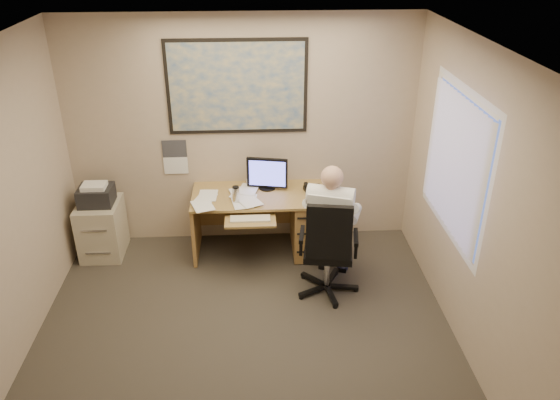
{
  "coord_description": "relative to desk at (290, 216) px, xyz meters",
  "views": [
    {
      "loc": [
        0.1,
        -3.7,
        3.54
      ],
      "look_at": [
        0.38,
        1.3,
        0.97
      ],
      "focal_mm": 35.0,
      "sensor_mm": 36.0,
      "label": 1
    }
  ],
  "objects": [
    {
      "name": "room_shell",
      "position": [
        -0.54,
        -1.9,
        0.91
      ],
      "size": [
        4.0,
        4.5,
        2.7
      ],
      "color": "#353029",
      "rests_on": "ground"
    },
    {
      "name": "desk",
      "position": [
        0.0,
        0.0,
        0.0
      ],
      "size": [
        1.6,
        0.97,
        1.13
      ],
      "color": "#A28245",
      "rests_on": "ground"
    },
    {
      "name": "world_map",
      "position": [
        -0.58,
        0.33,
        1.46
      ],
      "size": [
        1.56,
        0.03,
        1.06
      ],
      "primitive_type": "cube",
      "color": "#1E4C93",
      "rests_on": "room_shell"
    },
    {
      "name": "wall_calendar",
      "position": [
        -1.33,
        0.34,
        0.64
      ],
      "size": [
        0.28,
        0.01,
        0.42
      ],
      "primitive_type": "cube",
      "color": "white",
      "rests_on": "room_shell"
    },
    {
      "name": "window_blinds",
      "position": [
        1.43,
        -1.1,
        1.11
      ],
      "size": [
        0.06,
        1.4,
        1.3
      ],
      "primitive_type": null,
      "color": "#ECE8CC",
      "rests_on": "room_shell"
    },
    {
      "name": "filing_cabinet",
      "position": [
        -2.21,
        0.03,
        -0.05
      ],
      "size": [
        0.47,
        0.57,
        0.92
      ],
      "rotation": [
        0.0,
        0.0,
        -0.0
      ],
      "color": "#BCB298",
      "rests_on": "ground"
    },
    {
      "name": "office_chair",
      "position": [
        0.34,
        -0.9,
        -0.11
      ],
      "size": [
        0.78,
        0.78,
        1.14
      ],
      "rotation": [
        0.0,
        0.0,
        -0.16
      ],
      "color": "black",
      "rests_on": "ground"
    },
    {
      "name": "person",
      "position": [
        0.33,
        -0.82,
        0.27
      ],
      "size": [
        0.83,
        0.99,
        1.43
      ],
      "primitive_type": null,
      "rotation": [
        0.0,
        0.0,
        -0.32
      ],
      "color": "white",
      "rests_on": "office_chair"
    }
  ]
}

